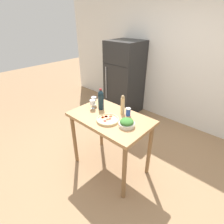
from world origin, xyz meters
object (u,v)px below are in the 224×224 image
at_px(wine_bottle, 101,100).
at_px(wine_glass_far, 94,99).
at_px(pepper_mill, 123,105).
at_px(homemade_pizza, 108,120).
at_px(salad_bowl, 127,123).
at_px(refrigerator, 124,78).
at_px(wine_glass_near, 92,103).
at_px(salt_canister, 128,112).

xyz_separation_m(wine_bottle, wine_glass_far, (-0.17, 0.02, -0.05)).
distance_m(pepper_mill, homemade_pizza, 0.30).
bearing_deg(salad_bowl, wine_glass_far, 170.33).
distance_m(refrigerator, wine_bottle, 1.76).
bearing_deg(homemade_pizza, wine_glass_far, 157.90).
bearing_deg(homemade_pizza, wine_glass_near, 165.79).
bearing_deg(refrigerator, wine_glass_near, -66.63).
height_order(wine_bottle, pepper_mill, wine_bottle).
height_order(wine_glass_far, pepper_mill, pepper_mill).
bearing_deg(pepper_mill, salt_canister, 7.33).
distance_m(refrigerator, wine_glass_far, 1.66).
bearing_deg(salt_canister, wine_glass_near, -159.97).
height_order(refrigerator, salad_bowl, refrigerator).
bearing_deg(pepper_mill, homemade_pizza, -94.01).
xyz_separation_m(wine_glass_near, wine_glass_far, (-0.07, 0.09, 0.00)).
bearing_deg(pepper_mill, wine_glass_near, -157.42).
height_order(refrigerator, salt_canister, refrigerator).
xyz_separation_m(refrigerator, salt_canister, (1.21, -1.43, 0.14)).
relative_size(wine_glass_far, homemade_pizza, 0.45).
relative_size(wine_glass_near, salad_bowl, 0.66).
distance_m(salad_bowl, salt_canister, 0.27).
bearing_deg(wine_glass_near, pepper_mill, 22.58).
bearing_deg(wine_glass_near, salad_bowl, -3.07).
xyz_separation_m(refrigerator, salad_bowl, (1.36, -1.65, 0.13)).
height_order(refrigerator, pepper_mill, refrigerator).
bearing_deg(wine_glass_far, salad_bowl, -9.67).
bearing_deg(homemade_pizza, salt_canister, 68.95).
relative_size(refrigerator, salt_canister, 14.92).
height_order(wine_bottle, wine_glass_near, wine_bottle).
bearing_deg(salt_canister, refrigerator, 130.20).
distance_m(pepper_mill, salt_canister, 0.12).
bearing_deg(wine_bottle, refrigerator, 117.43).
xyz_separation_m(wine_bottle, salad_bowl, (0.56, -0.11, -0.10)).
distance_m(refrigerator, homemade_pizza, 2.04).
bearing_deg(wine_glass_far, wine_bottle, -5.75).
bearing_deg(salad_bowl, pepper_mill, 138.80).
xyz_separation_m(wine_glass_far, pepper_mill, (0.49, 0.09, 0.04)).
height_order(pepper_mill, salt_canister, pepper_mill).
relative_size(wine_bottle, wine_glass_near, 2.35).
distance_m(wine_glass_near, pepper_mill, 0.46).
distance_m(wine_bottle, salad_bowl, 0.57).
height_order(refrigerator, homemade_pizza, refrigerator).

